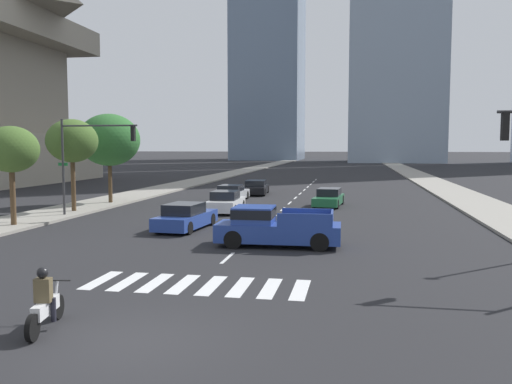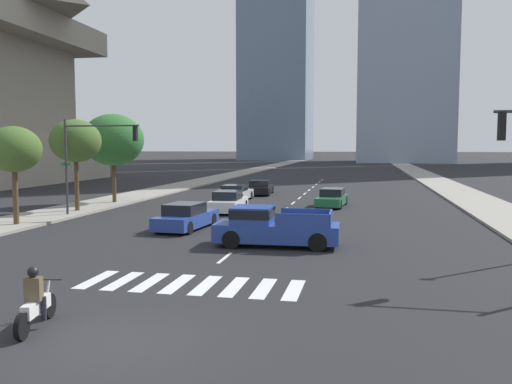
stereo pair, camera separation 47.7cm
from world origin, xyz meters
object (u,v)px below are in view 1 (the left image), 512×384
at_px(motorcycle_lead, 45,305).
at_px(sedan_blue_1, 185,217).
at_px(pickup_truck, 272,227).
at_px(street_tree_third, 109,140).
at_px(sedan_white_3, 226,202).
at_px(street_tree_nearest, 11,150).
at_px(sedan_green_2, 329,198).
at_px(street_tree_second, 72,141).
at_px(sedan_black_0, 256,188).
at_px(sedan_silver_4, 231,193).
at_px(traffic_signal_far, 91,149).

height_order(motorcycle_lead, sedan_blue_1, motorcycle_lead).
distance_m(pickup_truck, street_tree_third, 20.15).
bearing_deg(pickup_truck, sedan_white_3, -68.09).
bearing_deg(pickup_truck, street_tree_nearest, -12.01).
relative_size(sedan_green_2, street_tree_second, 0.82).
height_order(sedan_blue_1, street_tree_nearest, street_tree_nearest).
distance_m(sedan_black_0, street_tree_nearest, 23.15).
distance_m(sedan_blue_1, sedan_silver_4, 14.41).
xyz_separation_m(sedan_blue_1, street_tree_nearest, (-8.97, -1.04, 3.42)).
height_order(sedan_blue_1, traffic_signal_far, traffic_signal_far).
distance_m(sedan_green_2, sedan_silver_4, 7.98).
relative_size(pickup_truck, sedan_green_2, 1.11).
bearing_deg(sedan_blue_1, street_tree_second, 65.58).
height_order(motorcycle_lead, pickup_truck, pickup_truck).
height_order(sedan_green_2, traffic_signal_far, traffic_signal_far).
xyz_separation_m(pickup_truck, traffic_signal_far, (-11.80, 6.97, 3.25)).
relative_size(pickup_truck, street_tree_third, 0.82).
relative_size(sedan_blue_1, sedan_white_3, 1.09).
xyz_separation_m(sedan_blue_1, traffic_signal_far, (-6.78, 3.24, 3.45)).
relative_size(street_tree_second, street_tree_third, 0.90).
distance_m(pickup_truck, sedan_silver_4, 19.06).
height_order(sedan_blue_1, street_tree_third, street_tree_third).
xyz_separation_m(sedan_black_0, street_tree_second, (-8.96, -14.96, 3.95)).
xyz_separation_m(sedan_silver_4, street_tree_nearest, (-8.06, -15.42, 3.46)).
bearing_deg(sedan_green_2, street_tree_third, -78.74).
height_order(pickup_truck, sedan_white_3, pickup_truck).
bearing_deg(street_tree_third, sedan_white_3, -17.66).
xyz_separation_m(pickup_truck, street_tree_third, (-14.00, 13.98, 3.85)).
relative_size(sedan_white_3, traffic_signal_far, 0.78).
bearing_deg(sedan_white_3, sedan_silver_4, 8.35).
xyz_separation_m(motorcycle_lead, sedan_silver_4, (-2.36, 29.34, -0.01)).
relative_size(sedan_blue_1, sedan_green_2, 1.02).
bearing_deg(street_tree_nearest, sedan_blue_1, 6.60).
xyz_separation_m(sedan_blue_1, sedan_white_3, (0.35, 7.29, 0.01)).
bearing_deg(sedan_black_0, sedan_silver_4, 167.08).
bearing_deg(sedan_green_2, pickup_truck, -0.92).
height_order(sedan_white_3, street_tree_third, street_tree_third).
bearing_deg(sedan_black_0, traffic_signal_far, 154.23).
distance_m(street_tree_nearest, street_tree_second, 6.12).
bearing_deg(street_tree_second, street_tree_nearest, -90.00).
relative_size(sedan_blue_1, traffic_signal_far, 0.85).
relative_size(sedan_blue_1, street_tree_third, 0.75).
relative_size(sedan_green_2, sedan_white_3, 1.07).
height_order(sedan_black_0, street_tree_second, street_tree_second).
distance_m(pickup_truck, sedan_green_2, 15.75).
relative_size(motorcycle_lead, street_tree_nearest, 0.41).
relative_size(sedan_black_0, sedan_blue_1, 1.01).
xyz_separation_m(motorcycle_lead, street_tree_second, (-10.42, 20.02, 3.94)).
height_order(pickup_truck, sedan_black_0, pickup_truck).
distance_m(motorcycle_lead, traffic_signal_far, 20.27).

